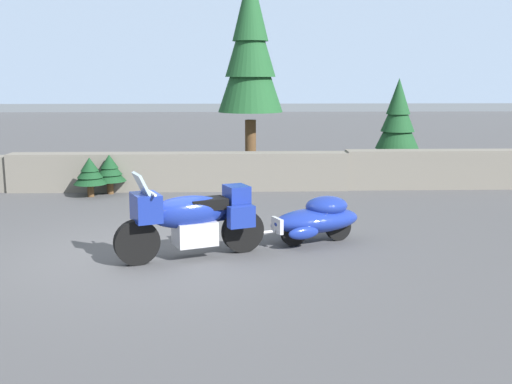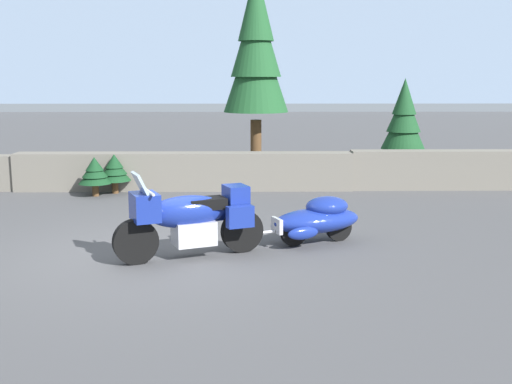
{
  "view_description": "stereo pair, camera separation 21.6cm",
  "coord_description": "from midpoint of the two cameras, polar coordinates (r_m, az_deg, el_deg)",
  "views": [
    {
      "loc": [
        1.29,
        -9.28,
        2.66
      ],
      "look_at": [
        1.64,
        0.61,
        0.85
      ],
      "focal_mm": 44.1,
      "sensor_mm": 36.0,
      "label": 1
    },
    {
      "loc": [
        1.51,
        -9.28,
        2.66
      ],
      "look_at": [
        1.64,
        0.61,
        0.85
      ],
      "focal_mm": 44.1,
      "sensor_mm": 36.0,
      "label": 2
    }
  ],
  "objects": [
    {
      "name": "ground_plane",
      "position": [
        9.76,
        -9.05,
        -5.59
      ],
      "size": [
        80.0,
        80.0,
        0.0
      ],
      "primitive_type": "plane",
      "color": "#4C4C4F"
    },
    {
      "name": "stone_guard_wall",
      "position": [
        15.04,
        -3.56,
        1.89
      ],
      "size": [
        24.0,
        0.59,
        0.93
      ],
      "color": "slate",
      "rests_on": "ground"
    },
    {
      "name": "distant_ridgeline",
      "position": [
        105.02,
        -1.59,
        13.28
      ],
      "size": [
        240.0,
        80.0,
        16.0
      ],
      "primitive_type": "cube",
      "color": "#7F93AD",
      "rests_on": "ground"
    },
    {
      "name": "touring_motorcycle",
      "position": [
        9.34,
        -5.36,
        -2.28
      ],
      "size": [
        2.19,
        1.25,
        1.33
      ],
      "color": "black",
      "rests_on": "ground"
    },
    {
      "name": "car_shaped_trailer",
      "position": [
        10.22,
        6.19,
        -2.4
      ],
      "size": [
        2.18,
        1.21,
        0.76
      ],
      "color": "black",
      "rests_on": "ground"
    },
    {
      "name": "pine_tree_tall",
      "position": [
        16.46,
        0.38,
        12.93
      ],
      "size": [
        1.68,
        1.68,
        5.42
      ],
      "color": "brown",
      "rests_on": "ground"
    },
    {
      "name": "pine_tree_secondary",
      "position": [
        16.44,
        13.64,
        6.57
      ],
      "size": [
        1.11,
        1.11,
        2.64
      ],
      "color": "brown",
      "rests_on": "ground"
    },
    {
      "name": "pine_sapling_near",
      "position": [
        14.61,
        -14.01,
        1.8
      ],
      "size": [
        0.74,
        0.74,
        0.9
      ],
      "color": "brown",
      "rests_on": "ground"
    },
    {
      "name": "pine_sapling_farther",
      "position": [
        14.87,
        -12.31,
        2.06
      ],
      "size": [
        0.75,
        0.75,
        0.92
      ],
      "color": "brown",
      "rests_on": "ground"
    }
  ]
}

